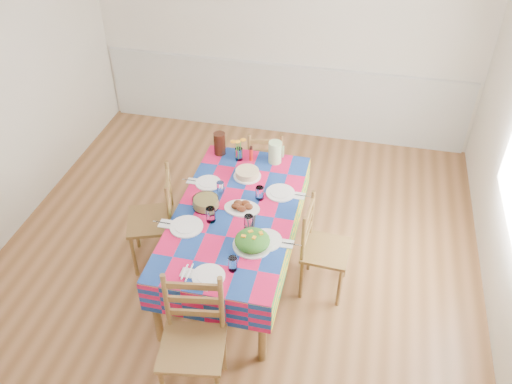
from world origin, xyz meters
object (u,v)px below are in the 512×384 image
at_px(meat_platter, 242,207).
at_px(tea_pitcher, 220,144).
at_px(green_pitcher, 275,152).
at_px(dining_table, 236,219).
at_px(chair_right, 321,249).
at_px(chair_far, 265,163).
at_px(chair_near, 193,342).
at_px(chair_left, 156,220).

height_order(meat_platter, tea_pitcher, tea_pitcher).
bearing_deg(green_pitcher, dining_table, -102.76).
xyz_separation_m(green_pitcher, chair_right, (0.57, -0.79, -0.38)).
distance_m(dining_table, green_pitcher, 0.84).
bearing_deg(meat_platter, chair_far, 91.93).
distance_m(dining_table, meat_platter, 0.12).
height_order(chair_near, chair_far, chair_near).
relative_size(meat_platter, tea_pitcher, 1.37).
distance_m(meat_platter, chair_near, 1.25).
height_order(meat_platter, chair_far, chair_far).
distance_m(tea_pitcher, chair_right, 1.43).
bearing_deg(green_pitcher, chair_left, -139.89).
xyz_separation_m(chair_near, chair_left, (-0.74, 1.19, -0.02)).
distance_m(meat_platter, chair_far, 1.18).
height_order(chair_far, chair_left, chair_left).
height_order(dining_table, chair_far, chair_far).
xyz_separation_m(tea_pitcher, chair_left, (-0.38, -0.80, -0.36)).
relative_size(chair_far, chair_right, 0.92).
relative_size(dining_table, chair_far, 2.23).
height_order(tea_pitcher, chair_left, chair_left).
height_order(meat_platter, chair_right, chair_right).
height_order(tea_pitcher, chair_near, chair_near).
bearing_deg(dining_table, tea_pitcher, 114.10).
xyz_separation_m(tea_pitcher, chair_right, (1.11, -0.81, -0.39)).
bearing_deg(dining_table, green_pitcher, 77.24).
distance_m(meat_platter, chair_left, 0.84).
bearing_deg(chair_near, dining_table, 80.54).
bearing_deg(chair_far, dining_table, 79.49).
xyz_separation_m(dining_table, chair_left, (-0.75, 0.02, -0.17)).
relative_size(green_pitcher, tea_pitcher, 0.96).
relative_size(chair_far, chair_left, 0.86).
distance_m(dining_table, chair_near, 1.18).
distance_m(meat_platter, chair_right, 0.76).
height_order(meat_platter, green_pitcher, green_pitcher).
bearing_deg(dining_table, chair_left, 178.81).
height_order(meat_platter, chair_near, chair_near).
height_order(dining_table, chair_left, chair_left).
height_order(dining_table, green_pitcher, green_pitcher).
bearing_deg(chair_left, green_pitcher, 110.17).
bearing_deg(chair_left, dining_table, 68.87).
bearing_deg(chair_far, chair_left, 47.01).
bearing_deg(green_pitcher, chair_right, -54.49).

